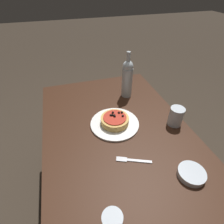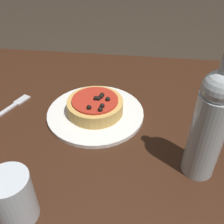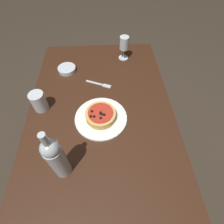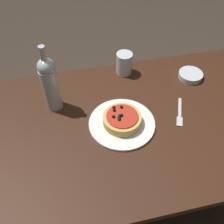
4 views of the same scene
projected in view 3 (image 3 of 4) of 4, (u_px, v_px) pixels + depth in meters
name	position (u px, v px, depth m)	size (l,w,h in m)	color
ground_plane	(105.00, 156.00, 1.61)	(14.00, 14.00, 0.00)	#382D23
dining_table	(101.00, 117.00, 1.11)	(1.31, 0.84, 0.72)	#381E11
dinner_plate	(101.00, 118.00, 0.98)	(0.29, 0.29, 0.01)	white
pizza	(101.00, 115.00, 0.96)	(0.17, 0.17, 0.06)	tan
wine_glass	(124.00, 44.00, 1.23)	(0.07, 0.07, 0.17)	silver
wine_bottle	(56.00, 158.00, 0.70)	(0.08, 0.08, 0.33)	#B2BCC1
water_cup	(39.00, 101.00, 0.99)	(0.08, 0.08, 0.12)	silver
side_bowl	(67.00, 69.00, 1.22)	(0.12, 0.12, 0.03)	silver
fork	(100.00, 84.00, 1.15)	(0.09, 0.17, 0.00)	silver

